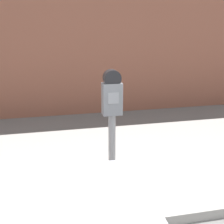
{
  "coord_description": "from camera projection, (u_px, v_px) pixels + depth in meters",
  "views": [
    {
      "loc": [
        -0.23,
        -1.74,
        2.08
      ],
      "look_at": [
        0.43,
        1.19,
        1.16
      ],
      "focal_mm": 50.0,
      "sensor_mm": 36.0,
      "label": 1
    }
  ],
  "objects": [
    {
      "name": "sidewalk",
      "position": [
        66.0,
        169.0,
        4.32
      ],
      "size": [
        24.0,
        2.8,
        0.12
      ],
      "color": "#9E9B96",
      "rests_on": "ground_plane"
    },
    {
      "name": "parking_meter",
      "position": [
        112.0,
        118.0,
        3.16
      ],
      "size": [
        0.2,
        0.13,
        1.47
      ],
      "color": "gray",
      "rests_on": "sidewalk"
    }
  ]
}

